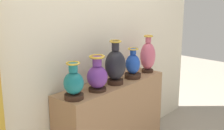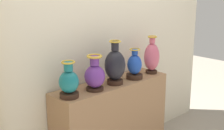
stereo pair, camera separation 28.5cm
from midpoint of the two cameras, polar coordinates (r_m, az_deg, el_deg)
name	(u,v)px [view 1 (the left image)]	position (r m, az deg, el deg)	size (l,w,h in m)	color
display_shelf	(112,123)	(3.05, -2.72, -10.48)	(1.21, 0.33, 0.81)	#99704C
back_wall	(94,7)	(2.93, -6.21, 10.44)	(3.25, 0.14, 2.95)	beige
vase_teal	(74,84)	(2.50, -10.25, -3.42)	(0.16, 0.16, 0.30)	#382319
vase_violet	(97,76)	(2.66, -5.77, -2.01)	(0.18, 0.18, 0.31)	#382319
vase_onyx	(115,65)	(2.82, -2.28, -0.11)	(0.19, 0.19, 0.40)	#382319
vase_sapphire	(133,66)	(3.01, 1.10, -0.16)	(0.16, 0.16, 0.29)	#382319
vase_rose	(148,56)	(3.21, 4.00, 1.62)	(0.16, 0.16, 0.38)	#382319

